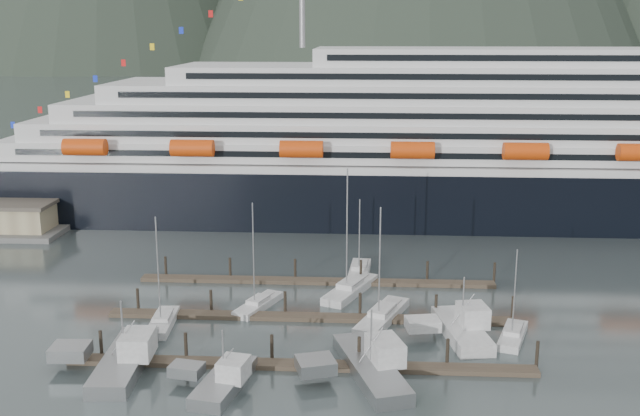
# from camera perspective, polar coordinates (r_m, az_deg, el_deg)

# --- Properties ---
(ground) EXTENTS (1600.00, 1600.00, 0.00)m
(ground) POSITION_cam_1_polar(r_m,az_deg,el_deg) (86.92, 2.37, -9.27)
(ground) COLOR #4A5657
(ground) RESTS_ON ground
(cruise_ship) EXTENTS (210.00, 30.40, 50.30)m
(cruise_ship) POSITION_cam_1_polar(r_m,az_deg,el_deg) (139.77, 15.32, 4.16)
(cruise_ship) COLOR black
(cruise_ship) RESTS_ON ground
(dock_near) EXTENTS (48.18, 2.28, 3.20)m
(dock_near) POSITION_cam_1_polar(r_m,az_deg,el_deg) (77.96, -1.48, -11.81)
(dock_near) COLOR #473A2D
(dock_near) RESTS_ON ground
(dock_mid) EXTENTS (48.18, 2.28, 3.20)m
(dock_mid) POSITION_cam_1_polar(r_m,az_deg,el_deg) (89.84, -0.77, -8.27)
(dock_mid) COLOR #473A2D
(dock_mid) RESTS_ON ground
(dock_far) EXTENTS (48.18, 2.28, 3.20)m
(dock_far) POSITION_cam_1_polar(r_m,az_deg,el_deg) (101.99, -0.23, -5.55)
(dock_far) COLOR #473A2D
(dock_far) RESTS_ON ground
(sailboat_a) EXTENTS (2.93, 8.60, 13.76)m
(sailboat_a) POSITION_cam_1_polar(r_m,az_deg,el_deg) (89.59, -11.91, -8.56)
(sailboat_a) COLOR #B7B7B7
(sailboat_a) RESTS_ON ground
(sailboat_b) EXTENTS (5.43, 9.09, 13.95)m
(sailboat_b) POSITION_cam_1_polar(r_m,az_deg,el_deg) (93.37, -4.73, -7.38)
(sailboat_b) COLOR #B7B7B7
(sailboat_b) RESTS_ON ground
(sailboat_d) EXTENTS (6.97, 12.16, 14.59)m
(sailboat_d) POSITION_cam_1_polar(r_m,az_deg,el_deg) (89.54, 4.75, -8.30)
(sailboat_d) COLOR #B7B7B7
(sailboat_d) RESTS_ON ground
(sailboat_f) EXTENTS (3.29, 9.25, 11.50)m
(sailboat_f) POSITION_cam_1_polar(r_m,az_deg,el_deg) (105.50, 3.02, -4.86)
(sailboat_f) COLOR #B7B7B7
(sailboat_f) RESTS_ON ground
(sailboat_g) EXTENTS (7.30, 11.95, 17.27)m
(sailboat_g) POSITION_cam_1_polar(r_m,az_deg,el_deg) (98.16, 2.31, -6.25)
(sailboat_g) COLOR #B7B7B7
(sailboat_g) RESTS_ON ground
(sailboat_h) EXTENTS (4.76, 8.31, 11.03)m
(sailboat_h) POSITION_cam_1_polar(r_m,az_deg,el_deg) (86.89, 14.47, -9.44)
(sailboat_h) COLOR #B7B7B7
(sailboat_h) RESTS_ON ground
(trawler_a) EXTENTS (10.52, 14.58, 7.95)m
(trawler_a) POSITION_cam_1_polar(r_m,az_deg,el_deg) (80.10, -14.79, -11.04)
(trawler_a) COLOR gray
(trawler_a) RESTS_ON ground
(trawler_b) EXTENTS (8.12, 10.58, 6.56)m
(trawler_b) POSITION_cam_1_polar(r_m,az_deg,el_deg) (74.15, -7.42, -12.86)
(trawler_b) COLOR gray
(trawler_b) RESTS_ON ground
(trawler_c) EXTENTS (11.68, 15.33, 7.61)m
(trawler_c) POSITION_cam_1_polar(r_m,az_deg,el_deg) (76.25, 3.75, -11.92)
(trawler_c) COLOR gray
(trawler_c) RESTS_ON ground
(trawler_e) EXTENTS (9.44, 12.37, 7.74)m
(trawler_e) POSITION_cam_1_polar(r_m,az_deg,el_deg) (86.20, 10.67, -9.01)
(trawler_e) COLOR #B7B7B7
(trawler_e) RESTS_ON ground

